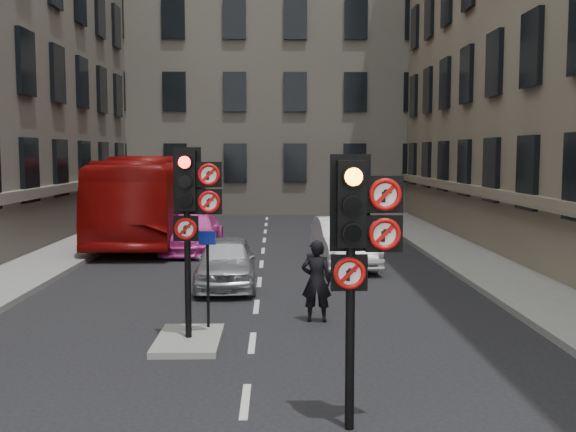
{
  "coord_description": "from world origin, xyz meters",
  "views": [
    {
      "loc": [
        0.43,
        -7.47,
        3.6
      ],
      "look_at": [
        0.64,
        3.06,
        2.6
      ],
      "focal_mm": 42.0,
      "sensor_mm": 36.0,
      "label": 1
    }
  ],
  "objects_px": {
    "car_white": "(344,242)",
    "motorcycle": "(227,267)",
    "motorcyclist": "(316,281)",
    "info_sign": "(208,265)",
    "signal_near": "(358,233)",
    "signal_far": "(191,201)",
    "car_silver": "(226,262)",
    "bus_red": "(155,198)",
    "car_pink": "(193,232)"
  },
  "relations": [
    {
      "from": "bus_red",
      "to": "info_sign",
      "type": "bearing_deg",
      "value": -76.17
    },
    {
      "from": "car_silver",
      "to": "motorcycle",
      "type": "bearing_deg",
      "value": 58.83
    },
    {
      "from": "car_white",
      "to": "motorcyclist",
      "type": "height_order",
      "value": "motorcyclist"
    },
    {
      "from": "motorcycle",
      "to": "motorcyclist",
      "type": "height_order",
      "value": "motorcyclist"
    },
    {
      "from": "car_pink",
      "to": "motorcycle",
      "type": "height_order",
      "value": "car_pink"
    },
    {
      "from": "bus_red",
      "to": "info_sign",
      "type": "height_order",
      "value": "bus_red"
    },
    {
      "from": "car_white",
      "to": "motorcycle",
      "type": "relative_size",
      "value": 2.7
    },
    {
      "from": "car_pink",
      "to": "bus_red",
      "type": "distance_m",
      "value": 4.0
    },
    {
      "from": "signal_far",
      "to": "bus_red",
      "type": "height_order",
      "value": "signal_far"
    },
    {
      "from": "car_silver",
      "to": "car_pink",
      "type": "bearing_deg",
      "value": 102.16
    },
    {
      "from": "signal_far",
      "to": "info_sign",
      "type": "height_order",
      "value": "signal_far"
    },
    {
      "from": "signal_near",
      "to": "motorcyclist",
      "type": "xyz_separation_m",
      "value": [
        -0.17,
        5.61,
        -1.7
      ]
    },
    {
      "from": "car_silver",
      "to": "bus_red",
      "type": "distance_m",
      "value": 10.57
    },
    {
      "from": "signal_far",
      "to": "bus_red",
      "type": "bearing_deg",
      "value": 102.5
    },
    {
      "from": "signal_far",
      "to": "car_white",
      "type": "distance_m",
      "value": 9.7
    },
    {
      "from": "car_white",
      "to": "car_pink",
      "type": "height_order",
      "value": "car_white"
    },
    {
      "from": "motorcycle",
      "to": "info_sign",
      "type": "xyz_separation_m",
      "value": [
        -0.05,
        -4.71,
        0.85
      ]
    },
    {
      "from": "car_pink",
      "to": "motorcycle",
      "type": "distance_m",
      "value": 6.7
    },
    {
      "from": "motorcycle",
      "to": "signal_near",
      "type": "bearing_deg",
      "value": -72.71
    },
    {
      "from": "signal_far",
      "to": "signal_near",
      "type": "bearing_deg",
      "value": -56.98
    },
    {
      "from": "motorcyclist",
      "to": "info_sign",
      "type": "distance_m",
      "value": 2.43
    },
    {
      "from": "car_silver",
      "to": "bus_red",
      "type": "xyz_separation_m",
      "value": [
        -3.62,
        9.87,
        1.05
      ]
    },
    {
      "from": "car_pink",
      "to": "car_silver",
      "type": "bearing_deg",
      "value": -75.3
    },
    {
      "from": "car_silver",
      "to": "bus_red",
      "type": "bearing_deg",
      "value": 107.89
    },
    {
      "from": "car_pink",
      "to": "motorcycle",
      "type": "relative_size",
      "value": 2.81
    },
    {
      "from": "bus_red",
      "to": "car_pink",
      "type": "bearing_deg",
      "value": -59.93
    },
    {
      "from": "signal_near",
      "to": "car_white",
      "type": "distance_m",
      "value": 12.91
    },
    {
      "from": "car_white",
      "to": "motorcycle",
      "type": "bearing_deg",
      "value": -140.38
    },
    {
      "from": "signal_near",
      "to": "info_sign",
      "type": "bearing_deg",
      "value": 116.72
    },
    {
      "from": "signal_near",
      "to": "signal_far",
      "type": "distance_m",
      "value": 4.77
    },
    {
      "from": "motorcycle",
      "to": "bus_red",
      "type": "bearing_deg",
      "value": 113.77
    },
    {
      "from": "signal_near",
      "to": "car_pink",
      "type": "height_order",
      "value": "signal_near"
    },
    {
      "from": "bus_red",
      "to": "info_sign",
      "type": "xyz_separation_m",
      "value": [
        3.6,
        -14.53,
        -0.36
      ]
    },
    {
      "from": "car_white",
      "to": "car_silver",
      "type": "bearing_deg",
      "value": -140.16
    },
    {
      "from": "bus_red",
      "to": "motorcyclist",
      "type": "height_order",
      "value": "bus_red"
    },
    {
      "from": "car_pink",
      "to": "motorcyclist",
      "type": "xyz_separation_m",
      "value": [
        3.87,
        -10.32,
        0.18
      ]
    },
    {
      "from": "car_pink",
      "to": "info_sign",
      "type": "bearing_deg",
      "value": -81.28
    },
    {
      "from": "motorcycle",
      "to": "info_sign",
      "type": "height_order",
      "value": "info_sign"
    },
    {
      "from": "car_silver",
      "to": "motorcyclist",
      "type": "distance_m",
      "value": 4.38
    },
    {
      "from": "bus_red",
      "to": "info_sign",
      "type": "distance_m",
      "value": 14.98
    },
    {
      "from": "car_white",
      "to": "car_pink",
      "type": "relative_size",
      "value": 0.96
    },
    {
      "from": "info_sign",
      "to": "car_silver",
      "type": "bearing_deg",
      "value": 93.79
    },
    {
      "from": "motorcyclist",
      "to": "info_sign",
      "type": "bearing_deg",
      "value": 26.71
    },
    {
      "from": "motorcycle",
      "to": "motorcyclist",
      "type": "distance_m",
      "value": 4.42
    },
    {
      "from": "signal_near",
      "to": "motorcycle",
      "type": "bearing_deg",
      "value": 103.89
    },
    {
      "from": "signal_far",
      "to": "bus_red",
      "type": "distance_m",
      "value": 15.67
    },
    {
      "from": "car_silver",
      "to": "info_sign",
      "type": "xyz_separation_m",
      "value": [
        -0.02,
        -4.66,
        0.69
      ]
    },
    {
      "from": "car_silver",
      "to": "motorcyclist",
      "type": "bearing_deg",
      "value": -62.17
    },
    {
      "from": "car_pink",
      "to": "car_white",
      "type": "bearing_deg",
      "value": -31.33
    },
    {
      "from": "car_white",
      "to": "motorcyclist",
      "type": "distance_m",
      "value": 7.24
    }
  ]
}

